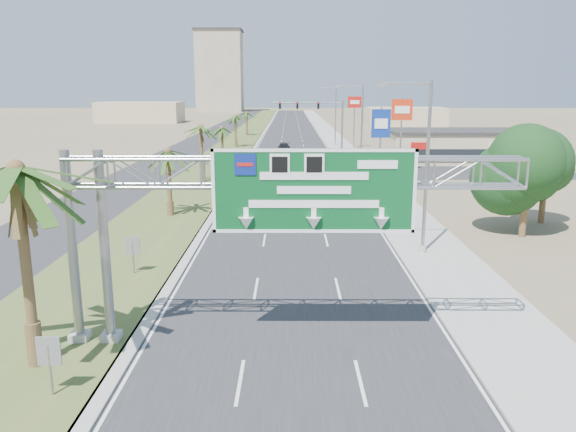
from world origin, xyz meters
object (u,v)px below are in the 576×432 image
at_px(car_left_lane, 253,208).
at_px(pole_sign_blue, 381,126).
at_px(store_building, 455,147).
at_px(signal_mast, 328,123).
at_px(sign_gantry, 270,187).
at_px(car_right_lane, 338,163).
at_px(car_far, 284,148).
at_px(pole_sign_red_near, 402,114).
at_px(palm_near, 16,171).
at_px(car_mid_lane, 307,174).
at_px(pole_sign_red_far, 355,107).

height_order(car_left_lane, pole_sign_blue, pole_sign_blue).
bearing_deg(store_building, signal_mast, 160.46).
xyz_separation_m(sign_gantry, car_right_lane, (6.56, 47.56, -5.23)).
bearing_deg(car_far, car_right_lane, -67.03).
height_order(pole_sign_red_near, pole_sign_blue, pole_sign_red_near).
relative_size(palm_near, car_right_lane, 1.41).
bearing_deg(car_mid_lane, car_far, 91.07).
relative_size(palm_near, car_mid_lane, 1.72).
relative_size(store_building, pole_sign_red_near, 2.08).
xyz_separation_m(palm_near, car_far, (7.85, 69.58, -6.28)).
xyz_separation_m(car_mid_lane, pole_sign_red_far, (8.72, 34.70, 6.04)).
bearing_deg(pole_sign_red_far, pole_sign_blue, -91.51).
relative_size(car_left_lane, car_far, 1.10).
bearing_deg(sign_gantry, car_right_lane, 82.14).
bearing_deg(palm_near, car_mid_lane, 75.34).
xyz_separation_m(car_right_lane, pole_sign_blue, (3.85, -6.96, 4.86)).
xyz_separation_m(car_left_lane, car_mid_lane, (4.60, 17.82, -0.05)).
distance_m(sign_gantry, pole_sign_red_far, 74.55).
relative_size(signal_mast, pole_sign_red_far, 1.19).
height_order(car_mid_lane, pole_sign_blue, pole_sign_blue).
xyz_separation_m(signal_mast, pole_sign_blue, (4.18, -21.45, 0.84)).
xyz_separation_m(car_left_lane, pole_sign_blue, (12.45, 19.42, 4.84)).
bearing_deg(car_right_lane, car_mid_lane, -110.26).
bearing_deg(pole_sign_blue, signal_mast, 101.03).
distance_m(car_right_lane, pole_sign_red_near, 9.39).
distance_m(car_far, pole_sign_red_near, 26.50).
distance_m(signal_mast, store_building, 18.08).
bearing_deg(car_mid_lane, signal_mast, 76.35).
bearing_deg(store_building, car_far, 153.62).
bearing_deg(sign_gantry, pole_sign_red_far, 81.29).
relative_size(car_far, pole_sign_blue, 0.59).
distance_m(store_building, pole_sign_blue, 20.32).
relative_size(pole_sign_red_near, pole_sign_red_far, 1.00).
xyz_separation_m(palm_near, pole_sign_red_far, (19.42, 75.61, -0.09)).
xyz_separation_m(palm_near, pole_sign_red_near, (21.78, 47.88, -0.14)).
bearing_deg(store_building, sign_gantry, -112.36).
relative_size(palm_near, car_left_lane, 1.68).
bearing_deg(palm_near, car_left_lane, 75.21).
bearing_deg(pole_sign_red_far, palm_near, -104.41).
bearing_deg(car_left_lane, pole_sign_red_far, 69.03).
distance_m(car_mid_lane, pole_sign_red_far, 36.28).
bearing_deg(sign_gantry, pole_sign_red_near, 73.47).
relative_size(signal_mast, pole_sign_red_near, 1.19).
height_order(palm_near, car_far, palm_near).
bearing_deg(car_left_lane, signal_mast, 71.82).
xyz_separation_m(store_building, car_left_lane, (-25.10, -34.90, -1.15)).
bearing_deg(car_right_lane, pole_sign_red_near, -8.00).
bearing_deg(pole_sign_red_near, signal_mast, 114.72).
relative_size(car_left_lane, pole_sign_red_far, 0.57).
distance_m(signal_mast, car_right_lane, 15.04).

